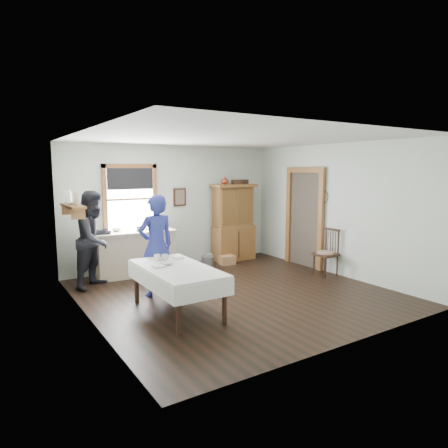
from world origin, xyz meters
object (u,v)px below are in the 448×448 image
object	(u,v)px
work_counter	(135,253)
china_hutch	(234,222)
dining_table	(177,290)
woman_blue	(156,249)
pail	(208,263)
spindle_chair	(326,252)
wicker_basket	(227,260)
figure_dark	(95,243)

from	to	relation	value
work_counter	china_hutch	distance (m)	2.55
dining_table	woman_blue	bearing A→B (deg)	85.35
china_hutch	dining_table	size ratio (longest dim) A/B	1.02
work_counter	woman_blue	bearing A→B (deg)	-92.36
work_counter	pail	xyz separation A→B (m)	(1.48, -0.42, -0.31)
spindle_chair	pail	distance (m)	2.52
work_counter	wicker_basket	distance (m)	2.15
dining_table	wicker_basket	size ratio (longest dim) A/B	5.19
work_counter	china_hutch	xyz separation A→B (m)	(2.51, 0.10, 0.45)
spindle_chair	figure_dark	size ratio (longest dim) A/B	0.59
work_counter	dining_table	xyz separation A→B (m)	(-0.24, -2.46, -0.11)
spindle_chair	woman_blue	xyz separation A→B (m)	(-3.46, 0.63, 0.33)
woman_blue	figure_dark	xyz separation A→B (m)	(-0.74, 1.12, 0.02)
dining_table	figure_dark	distance (m)	2.24
china_hutch	woman_blue	distance (m)	3.11
spindle_chair	china_hutch	bearing A→B (deg)	107.38
woman_blue	figure_dark	size ratio (longest dim) A/B	0.98
china_hutch	figure_dark	xyz separation A→B (m)	(-3.41, -0.48, -0.08)
pail	wicker_basket	bearing A→B (deg)	16.52
work_counter	spindle_chair	size ratio (longest dim) A/B	1.67
work_counter	spindle_chair	bearing A→B (deg)	-29.05
pail	dining_table	bearing A→B (deg)	-130.12
china_hutch	dining_table	xyz separation A→B (m)	(-2.75, -2.56, -0.55)
work_counter	figure_dark	world-z (taller)	figure_dark
woman_blue	figure_dark	bearing A→B (deg)	-59.58
china_hutch	dining_table	distance (m)	3.80
spindle_chair	work_counter	bearing A→B (deg)	145.04
figure_dark	work_counter	bearing A→B (deg)	-15.80
spindle_chair	pail	xyz separation A→B (m)	(-1.82, 1.71, -0.34)
dining_table	pail	bearing A→B (deg)	49.88
spindle_chair	woman_blue	bearing A→B (deg)	167.55
china_hutch	woman_blue	bearing A→B (deg)	-148.65
china_hutch	woman_blue	world-z (taller)	china_hutch
pail	wicker_basket	xyz separation A→B (m)	(0.63, 0.19, -0.05)
china_hutch	figure_dark	size ratio (longest dim) A/B	1.10
pail	figure_dark	xyz separation A→B (m)	(-2.38, 0.05, 0.68)
pail	woman_blue	world-z (taller)	woman_blue
work_counter	dining_table	world-z (taller)	work_counter
spindle_chair	woman_blue	distance (m)	3.53
china_hutch	wicker_basket	size ratio (longest dim) A/B	5.29
dining_table	pail	distance (m)	2.67
dining_table	work_counter	bearing A→B (deg)	84.42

